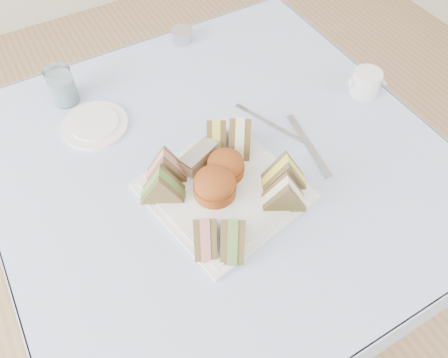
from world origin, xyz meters
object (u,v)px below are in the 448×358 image
water_glass (62,86)px  creamer_jug (366,83)px  table (220,236)px  serving_plate (224,191)px

water_glass → creamer_jug: bearing=-27.5°
table → serving_plate: size_ratio=2.97×
table → creamer_jug: creamer_jug is taller
serving_plate → creamer_jug: creamer_jug is taller
serving_plate → table: bearing=55.5°
water_glass → serving_plate: bearing=-65.6°
serving_plate → water_glass: water_glass is taller
table → water_glass: size_ratio=9.13×
serving_plate → water_glass: (-0.21, 0.46, 0.04)m
table → serving_plate: serving_plate is taller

